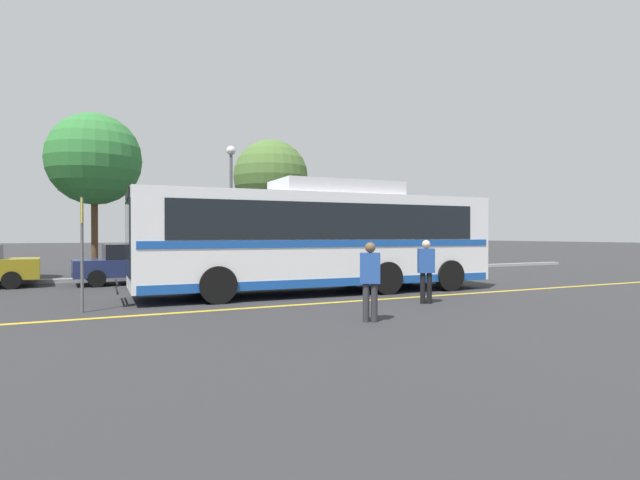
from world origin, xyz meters
The scene contains 13 objects.
ground_plane centered at (0.00, 0.00, 0.00)m, with size 220.00×220.00×0.00m, color #2D2D30.
lane_strip_0 centered at (0.30, -2.64, 0.00)m, with size 0.20×31.24×0.01m, color gold.
curb_strip centered at (0.30, 6.73, 0.07)m, with size 39.24×0.36×0.15m, color #99999E.
transit_bus centered at (0.32, -0.45, 1.76)m, with size 11.63×3.03×3.50m.
parked_car_1 centered at (-4.81, 5.30, 0.74)m, with size 3.99×2.04×1.48m.
parked_car_2 centered at (0.29, 5.28, 0.71)m, with size 4.15×1.99×1.37m.
parked_car_3 centered at (5.75, 5.60, 0.74)m, with size 4.61×1.84×1.45m.
pedestrian_0 centered at (1.76, -3.88, 0.95)m, with size 0.47×0.36×1.68m.
pedestrian_1 centered at (-1.03, -5.62, 0.94)m, with size 0.47×0.41×1.66m.
bus_stop_sign centered at (-6.44, -1.62, 1.70)m, with size 0.07×0.40×2.71m.
street_lamp centered at (-0.19, 7.97, 3.98)m, with size 0.43×0.43×5.92m.
tree_0 centered at (-5.90, 9.48, 5.12)m, with size 4.00×4.00×7.14m.
tree_2 centered at (2.76, 10.73, 4.91)m, with size 3.98×3.98×6.91m.
Camera 1 is at (-6.49, -14.52, 1.82)m, focal length 28.00 mm.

